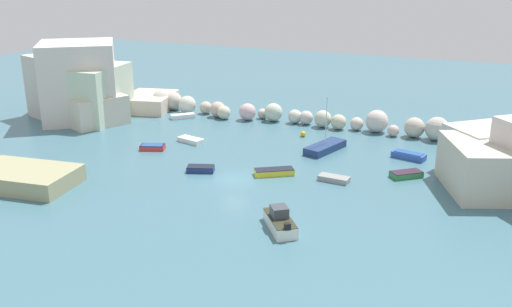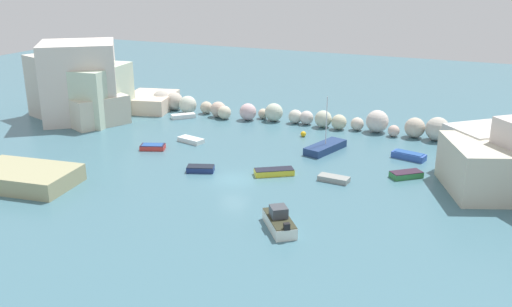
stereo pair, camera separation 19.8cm
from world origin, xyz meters
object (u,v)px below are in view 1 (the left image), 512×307
at_px(moored_boat_0, 406,174).
at_px(moored_boat_9, 409,156).
at_px(stone_dock, 24,177).
at_px(moored_boat_6, 274,172).
at_px(moored_boat_8, 183,116).
at_px(channel_buoy, 303,134).
at_px(moored_boat_3, 325,147).
at_px(moored_boat_2, 153,147).
at_px(moored_boat_1, 280,221).
at_px(moored_boat_7, 191,140).
at_px(moored_boat_10, 201,169).
at_px(moored_boat_4, 51,177).
at_px(moored_boat_5, 334,179).

xyz_separation_m(moored_boat_0, moored_boat_9, (-0.68, 5.51, 0.05)).
xyz_separation_m(stone_dock, moored_boat_9, (30.65, 21.50, -0.44)).
relative_size(moored_boat_6, moored_boat_8, 1.27).
xyz_separation_m(channel_buoy, moored_boat_3, (3.92, -4.06, 0.09)).
distance_m(moored_boat_3, moored_boat_9, 8.70).
bearing_deg(stone_dock, moored_boat_6, 30.43).
bearing_deg(moored_boat_2, moored_boat_1, -53.44).
bearing_deg(moored_boat_9, moored_boat_7, 23.55).
bearing_deg(moored_boat_10, moored_boat_3, -150.23).
xyz_separation_m(channel_buoy, moored_boat_0, (13.25, -8.61, -0.03)).
distance_m(moored_boat_0, moored_boat_6, 12.43).
xyz_separation_m(moored_boat_0, moored_boat_10, (-18.47, -6.44, -0.00)).
bearing_deg(moored_boat_1, moored_boat_0, -62.13).
height_order(stone_dock, channel_buoy, stone_dock).
bearing_deg(moored_boat_4, moored_boat_5, -25.51).
distance_m(channel_buoy, moored_boat_4, 28.20).
distance_m(moored_boat_1, moored_boat_4, 23.18).
xyz_separation_m(moored_boat_1, moored_boat_8, (-23.41, 25.10, -0.35)).
bearing_deg(moored_boat_7, moored_boat_4, -97.88).
distance_m(moored_boat_2, moored_boat_7, 4.62).
xyz_separation_m(moored_boat_2, moored_boat_3, (17.26, 7.05, 0.12)).
relative_size(moored_boat_0, moored_boat_6, 0.81).
xyz_separation_m(moored_boat_1, moored_boat_2, (-19.66, 12.44, -0.32)).
height_order(moored_boat_2, moored_boat_5, moored_boat_2).
bearing_deg(stone_dock, moored_boat_2, 70.60).
distance_m(moored_boat_0, moored_boat_10, 19.56).
distance_m(channel_buoy, moored_boat_6, 13.12).
bearing_deg(moored_boat_8, moored_boat_0, -63.22).
relative_size(channel_buoy, moored_boat_3, 0.11).
bearing_deg(moored_boat_7, moored_boat_3, 25.45).
height_order(moored_boat_6, moored_boat_10, moored_boat_6).
relative_size(moored_boat_4, moored_boat_9, 1.13).
relative_size(moored_boat_2, moored_boat_8, 0.97).
relative_size(moored_boat_4, moored_boat_7, 1.25).
bearing_deg(moored_boat_6, moored_boat_9, 8.65).
relative_size(moored_boat_0, moored_boat_10, 1.08).
distance_m(moored_boat_1, moored_boat_2, 23.27).
bearing_deg(channel_buoy, moored_boat_7, -146.38).
relative_size(stone_dock, moored_boat_9, 2.56).
bearing_deg(stone_dock, moored_boat_4, 57.72).
distance_m(moored_boat_5, moored_boat_10, 12.81).
distance_m(stone_dock, moored_boat_4, 2.40).
height_order(moored_boat_0, moored_boat_4, moored_boat_0).
xyz_separation_m(moored_boat_3, moored_boat_9, (8.64, 0.96, -0.07)).
height_order(channel_buoy, moored_boat_1, moored_boat_1).
xyz_separation_m(stone_dock, channel_buoy, (18.09, 24.59, -0.46)).
bearing_deg(moored_boat_10, moored_boat_5, 171.88).
distance_m(stone_dock, moored_boat_0, 35.18).
distance_m(stone_dock, moored_boat_9, 37.44).
distance_m(moored_boat_3, moored_boat_4, 27.85).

